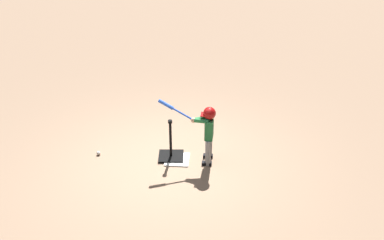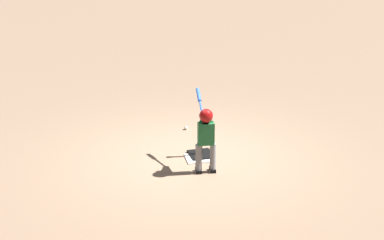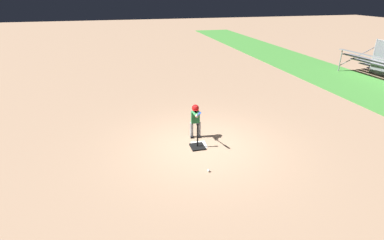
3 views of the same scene
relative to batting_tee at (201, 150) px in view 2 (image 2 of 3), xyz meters
The scene contains 5 objects.
ground_plane 0.21m from the batting_tee, 83.11° to the left, with size 90.00×90.00×0.00m, color #93755B.
home_plate 0.17m from the batting_tee, 143.90° to the left, with size 0.44×0.44×0.02m, color white.
batting_tee is the anchor object (origin of this frame).
batter_child 0.90m from the batting_tee, behind, with size 1.01×0.36×1.22m.
baseball 1.37m from the batting_tee, ahead, with size 0.07×0.07×0.07m, color white.
Camera 2 is at (-8.50, 2.28, 3.80)m, focal length 50.00 mm.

